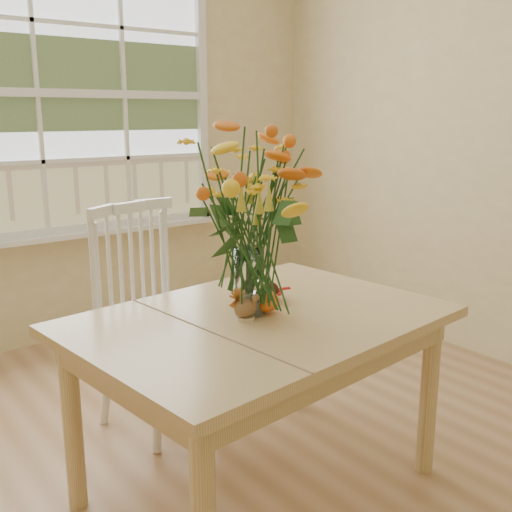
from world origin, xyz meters
TOP-DOWN VIEW (x-y plane):
  - wall_back at (0.00, 2.25)m, footprint 4.00×0.02m
  - window at (0.00, 2.21)m, footprint 2.42×0.12m
  - dining_table at (0.10, 0.21)m, footprint 1.42×1.08m
  - windsor_chair at (0.04, 0.98)m, footprint 0.56×0.55m
  - flower_vase at (0.08, 0.25)m, footprint 0.52×0.52m
  - pumpkin at (0.14, 0.22)m, footprint 0.10×0.10m
  - turkey_figurine at (0.04, 0.21)m, footprint 0.09×0.07m
  - dark_gourd at (0.25, 0.34)m, footprint 0.13×0.08m

SIDE VIEW (x-z plane):
  - windsor_chair at x=0.04m, z-range 0.06..1.07m
  - dining_table at x=0.10m, z-range 0.26..0.97m
  - dark_gourd at x=0.25m, z-range 0.71..0.78m
  - pumpkin at x=0.14m, z-range 0.71..0.79m
  - turkey_figurine at x=0.04m, z-range 0.70..0.81m
  - flower_vase at x=0.08m, z-range 0.77..1.39m
  - wall_back at x=0.00m, z-range 0.00..2.70m
  - window at x=0.00m, z-range 0.66..2.40m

